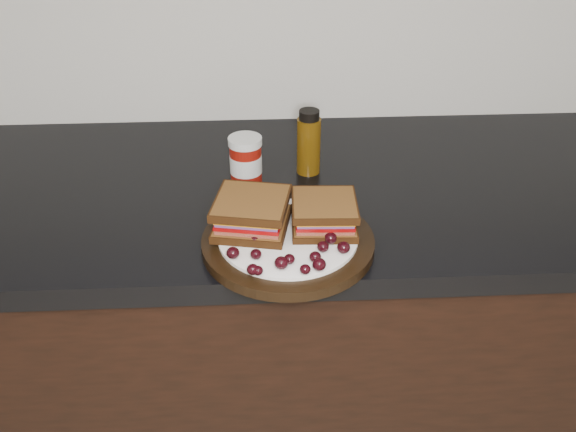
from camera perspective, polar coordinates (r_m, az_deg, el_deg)
The scene contains 31 objects.
base_cabinets at distance 1.52m, azimuth -9.75°, elevation -12.95°, with size 3.96×0.58×0.86m, color black.
countertop at distance 1.25m, azimuth -11.64°, elevation 1.74°, with size 3.98×0.60×0.04m, color black.
plate at distance 1.04m, azimuth 0.00°, elevation -2.36°, with size 0.28×0.28×0.02m, color black.
sandwich_left at distance 1.04m, azimuth -3.25°, elevation 0.24°, with size 0.12×0.12×0.05m, color brown, non-canonical shape.
sandwich_right at distance 1.04m, azimuth 3.23°, elevation 0.17°, with size 0.10×0.10×0.05m, color brown, non-canonical shape.
grape_0 at distance 0.98m, azimuth -4.92°, elevation -3.29°, with size 0.02×0.02×0.02m, color black.
grape_1 at distance 0.98m, azimuth -2.86°, elevation -3.41°, with size 0.02×0.02×0.02m, color black.
grape_2 at distance 0.95m, azimuth -3.16°, elevation -4.76°, with size 0.02×0.02×0.02m, color black.
grape_3 at distance 0.95m, azimuth -2.69°, elevation -4.87°, with size 0.02×0.02×0.01m, color black.
grape_4 at distance 0.95m, azimuth -0.59°, elevation -4.19°, with size 0.02×0.02×0.02m, color black.
grape_5 at distance 0.97m, azimuth 0.13°, elevation -3.85°, with size 0.02×0.02×0.02m, color black.
grape_6 at distance 0.95m, azimuth 1.54°, elevation -4.76°, with size 0.02×0.02×0.02m, color black.
grape_7 at distance 0.95m, azimuth 2.79°, elevation -4.32°, with size 0.02×0.02×0.02m, color black.
grape_8 at distance 0.97m, azimuth 2.44°, elevation -3.66°, with size 0.02×0.02×0.02m, color black.
grape_9 at distance 0.99m, azimuth 3.13°, elevation -2.74°, with size 0.02×0.02×0.02m, color black.
grape_10 at distance 0.99m, azimuth 4.97°, elevation -2.81°, with size 0.02×0.02×0.02m, color black.
grape_11 at distance 1.01m, azimuth 3.81°, elevation -1.97°, with size 0.02×0.02×0.02m, color black.
grape_12 at distance 1.02m, azimuth 5.32°, elevation -1.67°, with size 0.02×0.02×0.02m, color black.
grape_13 at distance 1.05m, azimuth 5.29°, elevation -0.65°, with size 0.02×0.02×0.02m, color black.
grape_14 at distance 1.07m, azimuth 3.23°, elevation 0.11°, with size 0.02×0.02×0.02m, color black.
grape_15 at distance 1.05m, azimuth 2.76°, elevation -0.40°, with size 0.02×0.02×0.02m, color black.
grape_16 at distance 1.07m, azimuth -2.78°, elevation 0.29°, with size 0.02×0.02×0.02m, color black.
grape_17 at distance 1.06m, azimuth -2.84°, elevation -0.19°, with size 0.02×0.02×0.02m, color black.
grape_18 at distance 1.05m, azimuth -4.67°, elevation -0.73°, with size 0.02×0.02×0.02m, color black.
grape_19 at distance 1.04m, azimuth -5.01°, elevation -1.05°, with size 0.02×0.02×0.02m, color black.
grape_20 at distance 1.01m, azimuth -2.96°, elevation -2.18°, with size 0.02×0.02×0.02m, color black.
grape_21 at distance 1.04m, azimuth -2.96°, elevation -0.82°, with size 0.02×0.02×0.01m, color black.
grape_22 at distance 1.04m, azimuth -3.49°, elevation -1.06°, with size 0.02×0.02×0.01m, color black.
grape_23 at distance 1.05m, azimuth -5.31°, elevation -0.77°, with size 0.02×0.02×0.02m, color black.
condiment_jar at distance 1.21m, azimuth -3.78°, elevation 4.97°, with size 0.06×0.06×0.09m, color maroon.
oil_bottle at distance 1.24m, azimuth 1.85°, elevation 6.61°, with size 0.05×0.05×0.13m, color #4C3007.
Camera 1 is at (0.20, 0.64, 1.51)m, focal length 40.00 mm.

